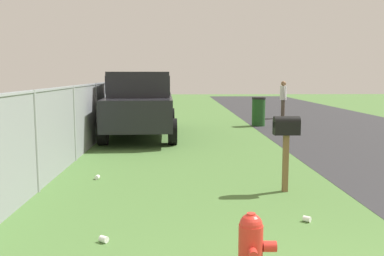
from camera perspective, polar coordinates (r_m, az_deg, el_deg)
The scene contains 9 objects.
fire_hydrant at distance 4.37m, azimuth 8.01°, elevation -15.66°, with size 0.46×0.42×0.67m.
mailbox at distance 7.36m, azimuth 12.66°, elevation -0.55°, with size 0.22×0.44×1.31m.
pickup_truck at distance 13.71m, azimuth -6.96°, elevation 3.43°, with size 5.56×2.38×2.09m.
trash_bin at distance 16.70m, azimuth 9.00°, elevation 2.23°, with size 0.54×0.54×1.13m.
pedestrian at distance 19.78m, azimuth 12.24°, elevation 4.16°, with size 0.49×0.30×1.71m.
fence_section at distance 11.46m, azimuth -14.11°, elevation 1.74°, with size 18.73×0.07×1.76m.
litter_cup_near_hydrant at distance 5.36m, azimuth -11.86°, elevation -14.52°, with size 0.08×0.08×0.10m, color white.
litter_cup_by_mailbox at distance 6.13m, azimuth 15.29°, elevation -11.80°, with size 0.08×0.08×0.10m, color white.
litter_cup_midfield_a at distance 8.39m, azimuth -12.71°, elevation -6.52°, with size 0.08×0.08×0.10m, color white.
Camera 1 is at (-2.56, 1.42, 2.02)m, focal length 39.39 mm.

